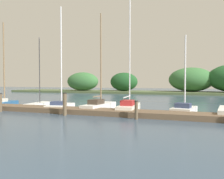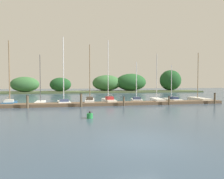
% 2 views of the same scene
% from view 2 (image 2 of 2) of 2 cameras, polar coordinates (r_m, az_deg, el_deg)
% --- Properties ---
extents(ground, '(160.00, 160.00, 0.00)m').
position_cam_2_polar(ground, '(8.72, 9.28, -15.81)').
color(ground, '#384C60').
extents(dock_pier, '(31.28, 1.80, 0.35)m').
position_cam_2_polar(dock_pier, '(21.98, -3.00, -4.47)').
color(dock_pier, brown).
rests_on(dock_pier, ground).
extents(far_shore, '(65.44, 8.27, 6.63)m').
position_cam_2_polar(far_shore, '(52.46, 0.77, 1.74)').
color(far_shore, '#4C5B38').
rests_on(far_shore, ground).
extents(sailboat_1, '(1.68, 3.20, 7.69)m').
position_cam_2_polar(sailboat_1, '(24.79, -29.40, -3.36)').
color(sailboat_1, '#285684').
rests_on(sailboat_1, ground).
extents(sailboat_2, '(1.32, 3.45, 6.25)m').
position_cam_2_polar(sailboat_2, '(24.79, -21.52, -3.69)').
color(sailboat_2, white).
rests_on(sailboat_2, ground).
extents(sailboat_3, '(1.84, 3.35, 8.35)m').
position_cam_2_polar(sailboat_3, '(23.30, -14.86, -3.59)').
color(sailboat_3, white).
rests_on(sailboat_3, ground).
extents(sailboat_4, '(1.45, 4.40, 7.65)m').
position_cam_2_polar(sailboat_4, '(23.80, -6.96, -3.41)').
color(sailboat_4, white).
rests_on(sailboat_4, ground).
extents(sailboat_5, '(1.43, 4.22, 8.32)m').
position_cam_2_polar(sailboat_5, '(23.93, -1.11, -3.35)').
color(sailboat_5, silver).
rests_on(sailboat_5, ground).
extents(sailboat_6, '(1.80, 2.96, 5.53)m').
position_cam_2_polar(sailboat_6, '(25.15, 7.66, -3.25)').
color(sailboat_6, white).
rests_on(sailboat_6, ground).
extents(sailboat_7, '(1.62, 3.85, 6.63)m').
position_cam_2_polar(sailboat_7, '(25.62, 13.83, -3.18)').
color(sailboat_7, white).
rests_on(sailboat_7, ground).
extents(sailboat_8, '(1.40, 3.81, 5.25)m').
position_cam_2_polar(sailboat_8, '(27.40, 18.24, -3.03)').
color(sailboat_8, silver).
rests_on(sailboat_8, ground).
extents(sailboat_9, '(1.64, 4.45, 7.00)m').
position_cam_2_polar(sailboat_9, '(29.00, 25.32, -2.75)').
color(sailboat_9, silver).
rests_on(sailboat_9, ground).
extents(mooring_piling_1, '(0.27, 0.27, 1.39)m').
position_cam_2_polar(mooring_piling_1, '(21.11, -24.97, -3.50)').
color(mooring_piling_1, brown).
rests_on(mooring_piling_1, ground).
extents(mooring_piling_2, '(0.30, 0.30, 1.51)m').
position_cam_2_polar(mooring_piling_2, '(20.45, -9.66, -3.33)').
color(mooring_piling_2, brown).
rests_on(mooring_piling_2, ground).
extents(mooring_piling_3, '(0.23, 0.23, 1.12)m').
position_cam_2_polar(mooring_piling_3, '(21.17, 3.72, -3.66)').
color(mooring_piling_3, brown).
rests_on(mooring_piling_3, ground).
extents(mooring_piling_4, '(0.21, 0.21, 1.09)m').
position_cam_2_polar(mooring_piling_4, '(23.17, 17.40, -3.28)').
color(mooring_piling_4, '#4C3D28').
rests_on(mooring_piling_4, ground).
extents(mooring_piling_5, '(0.25, 0.25, 1.41)m').
position_cam_2_polar(mooring_piling_5, '(26.67, 29.49, -2.43)').
color(mooring_piling_5, brown).
rests_on(mooring_piling_5, ground).
extents(channel_buoy_0, '(0.46, 0.46, 0.53)m').
position_cam_2_polar(channel_buoy_0, '(14.01, -6.97, -8.12)').
color(channel_buoy_0, '#23843D').
rests_on(channel_buoy_0, ground).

